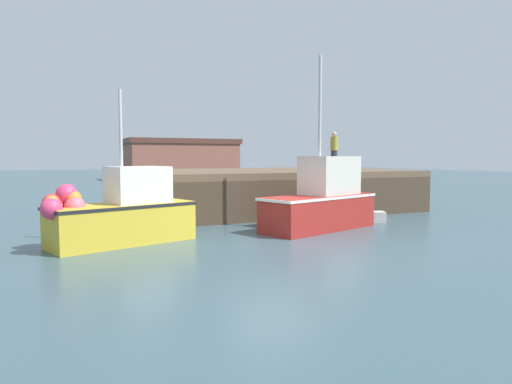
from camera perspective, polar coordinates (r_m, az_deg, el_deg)
ground at (r=12.51m, az=1.92°, el=-6.39°), size 120.00×160.00×0.10m
pier at (r=19.79m, az=1.37°, el=1.88°), size 11.91×7.84×1.72m
fishing_boat_near_left at (r=12.59m, az=-16.38°, el=-2.51°), size 4.01×2.46×4.03m
fishing_boat_near_right at (r=14.70m, az=8.15°, el=-1.09°), size 4.37×2.67×5.42m
rowboat at (r=16.73m, az=12.89°, el=-2.98°), size 1.72×1.23×0.40m
dockworker at (r=20.89m, az=9.65°, el=5.06°), size 0.34×0.34×1.69m
warehouse at (r=48.18m, az=-9.28°, el=4.02°), size 11.17×6.24×4.12m
mooring_buoy_foreground at (r=11.94m, az=-21.92°, el=-5.60°), size 0.45×0.45×0.63m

